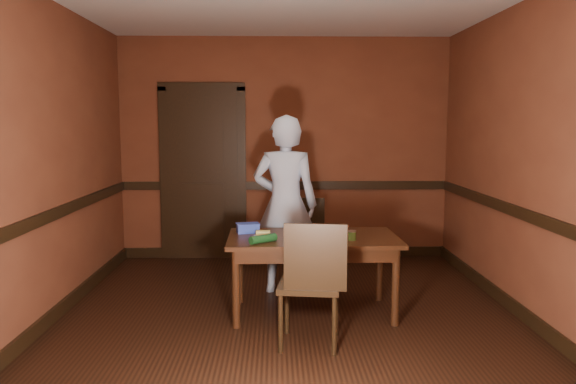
{
  "coord_description": "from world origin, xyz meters",
  "views": [
    {
      "loc": [
        -0.11,
        -4.64,
        1.66
      ],
      "look_at": [
        0.0,
        0.35,
        1.05
      ],
      "focal_mm": 35.0,
      "sensor_mm": 36.0,
      "label": 1
    }
  ],
  "objects_px": {
    "person": "(285,205)",
    "cheese_saucer": "(263,234)",
    "dining_table": "(313,275)",
    "sauce_jar": "(352,235)",
    "sandwich_plate": "(319,234)",
    "chair_near": "(310,282)",
    "chair_far": "(311,239)",
    "food_tub": "(248,228)"
  },
  "relations": [
    {
      "from": "dining_table",
      "to": "sandwich_plate",
      "type": "distance_m",
      "value": 0.37
    },
    {
      "from": "sauce_jar",
      "to": "sandwich_plate",
      "type": "bearing_deg",
      "value": 149.23
    },
    {
      "from": "dining_table",
      "to": "food_tub",
      "type": "height_order",
      "value": "food_tub"
    },
    {
      "from": "chair_far",
      "to": "chair_near",
      "type": "distance_m",
      "value": 1.83
    },
    {
      "from": "chair_near",
      "to": "food_tub",
      "type": "bearing_deg",
      "value": -52.2
    },
    {
      "from": "chair_far",
      "to": "person",
      "type": "height_order",
      "value": "person"
    },
    {
      "from": "dining_table",
      "to": "chair_far",
      "type": "height_order",
      "value": "chair_far"
    },
    {
      "from": "chair_near",
      "to": "sandwich_plate",
      "type": "distance_m",
      "value": 0.73
    },
    {
      "from": "chair_far",
      "to": "food_tub",
      "type": "distance_m",
      "value": 1.19
    },
    {
      "from": "person",
      "to": "cheese_saucer",
      "type": "xyz_separation_m",
      "value": [
        -0.2,
        -0.67,
        -0.16
      ]
    },
    {
      "from": "chair_far",
      "to": "chair_near",
      "type": "height_order",
      "value": "chair_near"
    },
    {
      "from": "chair_far",
      "to": "food_tub",
      "type": "relative_size",
      "value": 3.75
    },
    {
      "from": "person",
      "to": "sauce_jar",
      "type": "bearing_deg",
      "value": 131.27
    },
    {
      "from": "dining_table",
      "to": "chair_near",
      "type": "xyz_separation_m",
      "value": [
        -0.07,
        -0.69,
        0.14
      ]
    },
    {
      "from": "dining_table",
      "to": "cheese_saucer",
      "type": "xyz_separation_m",
      "value": [
        -0.43,
        -0.01,
        0.36
      ]
    },
    {
      "from": "sandwich_plate",
      "to": "cheese_saucer",
      "type": "height_order",
      "value": "sandwich_plate"
    },
    {
      "from": "chair_far",
      "to": "cheese_saucer",
      "type": "bearing_deg",
      "value": -101.7
    },
    {
      "from": "chair_near",
      "to": "food_tub",
      "type": "relative_size",
      "value": 4.23
    },
    {
      "from": "food_tub",
      "to": "chair_near",
      "type": "bearing_deg",
      "value": -72.14
    },
    {
      "from": "sandwich_plate",
      "to": "food_tub",
      "type": "relative_size",
      "value": 1.18
    },
    {
      "from": "chair_near",
      "to": "chair_far",
      "type": "bearing_deg",
      "value": -86.02
    },
    {
      "from": "chair_near",
      "to": "cheese_saucer",
      "type": "distance_m",
      "value": 0.81
    },
    {
      "from": "dining_table",
      "to": "cheese_saucer",
      "type": "distance_m",
      "value": 0.57
    },
    {
      "from": "person",
      "to": "food_tub",
      "type": "distance_m",
      "value": 0.61
    },
    {
      "from": "cheese_saucer",
      "to": "food_tub",
      "type": "xyz_separation_m",
      "value": [
        -0.14,
        0.18,
        0.02
      ]
    },
    {
      "from": "chair_far",
      "to": "sauce_jar",
      "type": "relative_size",
      "value": 10.41
    },
    {
      "from": "dining_table",
      "to": "cheese_saucer",
      "type": "relative_size",
      "value": 9.04
    },
    {
      "from": "dining_table",
      "to": "person",
      "type": "xyz_separation_m",
      "value": [
        -0.23,
        0.66,
        0.53
      ]
    },
    {
      "from": "sauce_jar",
      "to": "food_tub",
      "type": "bearing_deg",
      "value": 158.9
    },
    {
      "from": "chair_near",
      "to": "sandwich_plate",
      "type": "bearing_deg",
      "value": -92.32
    },
    {
      "from": "chair_far",
      "to": "food_tub",
      "type": "height_order",
      "value": "chair_far"
    },
    {
      "from": "chair_far",
      "to": "cheese_saucer",
      "type": "relative_size",
      "value": 5.24
    },
    {
      "from": "person",
      "to": "sandwich_plate",
      "type": "xyz_separation_m",
      "value": [
        0.28,
        -0.67,
        -0.16
      ]
    },
    {
      "from": "sandwich_plate",
      "to": "cheese_saucer",
      "type": "distance_m",
      "value": 0.48
    },
    {
      "from": "person",
      "to": "cheese_saucer",
      "type": "distance_m",
      "value": 0.72
    },
    {
      "from": "dining_table",
      "to": "sandwich_plate",
      "type": "bearing_deg",
      "value": -9.84
    },
    {
      "from": "person",
      "to": "dining_table",
      "type": "bearing_deg",
      "value": 116.99
    },
    {
      "from": "food_tub",
      "to": "cheese_saucer",
      "type": "bearing_deg",
      "value": -64.65
    },
    {
      "from": "person",
      "to": "sauce_jar",
      "type": "distance_m",
      "value": 1.0
    },
    {
      "from": "chair_near",
      "to": "person",
      "type": "distance_m",
      "value": 1.42
    },
    {
      "from": "dining_table",
      "to": "food_tub",
      "type": "distance_m",
      "value": 0.71
    },
    {
      "from": "chair_far",
      "to": "sandwich_plate",
      "type": "height_order",
      "value": "chair_far"
    }
  ]
}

